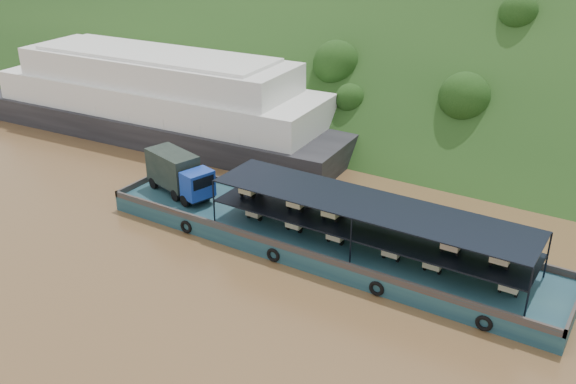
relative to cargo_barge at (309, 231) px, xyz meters
The scene contains 4 objects.
ground 2.20m from the cargo_barge, 106.72° to the right, with size 160.00×160.00×0.00m, color brown.
hillside 34.22m from the cargo_barge, 90.91° to the left, with size 140.00×28.00×28.00m, color #1A3915.
cargo_barge is the anchor object (origin of this frame).
passenger_ferry 29.14m from the cargo_barge, 153.94° to the left, with size 44.56×13.90×8.89m.
Camera 1 is at (21.40, -34.41, 23.72)m, focal length 40.00 mm.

